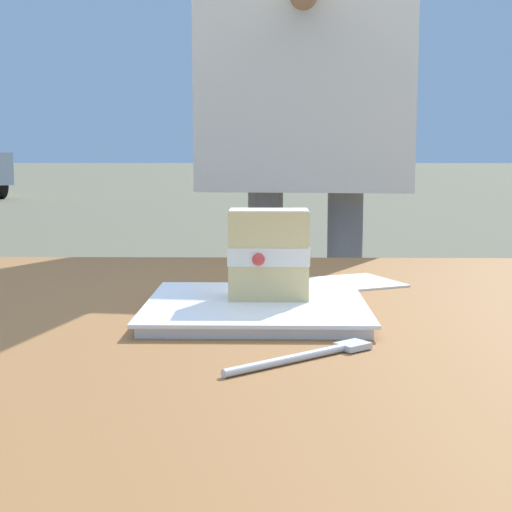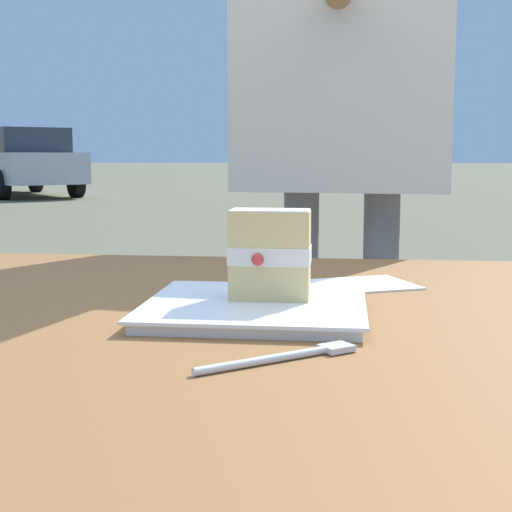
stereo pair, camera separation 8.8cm
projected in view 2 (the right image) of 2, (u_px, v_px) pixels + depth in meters
name	position (u px, v px, depth m)	size (l,w,h in m)	color
patio_table	(219.00, 401.00, 0.86)	(1.33, 1.10, 0.74)	brown
dessert_plate	(256.00, 307.00, 0.89)	(0.26, 0.26, 0.02)	white
cake_slice	(270.00, 254.00, 0.90)	(0.10, 0.07, 0.11)	#E0C17A
dessert_fork	(287.00, 356.00, 0.69)	(0.14, 0.12, 0.01)	silver
paper_napkin	(358.00, 285.00, 1.09)	(0.19, 0.17, 0.00)	white
diner_person	(343.00, 63.00, 1.60)	(0.48, 0.62, 1.69)	slate
parked_car_far	(20.00, 161.00, 16.92)	(4.16, 4.49, 1.49)	#B7BABF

